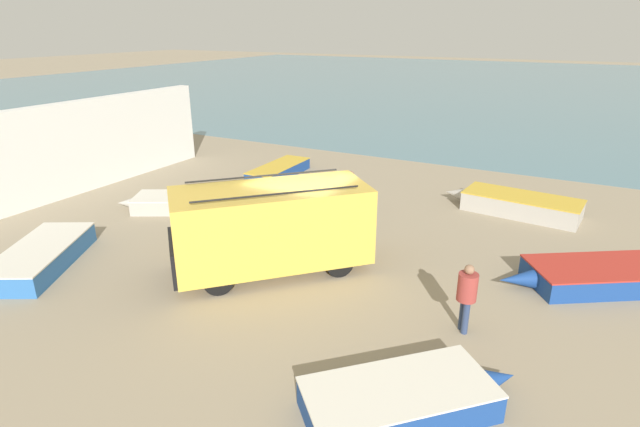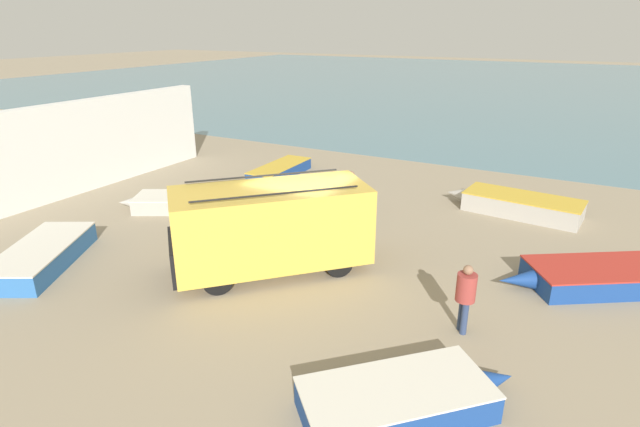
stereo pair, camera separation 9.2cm
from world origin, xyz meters
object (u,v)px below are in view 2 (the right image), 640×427
fishing_rowboat_4 (517,204)px  fisherman_0 (466,293)px  fishing_rowboat_0 (44,254)px  fisherman_1 (351,192)px  fishing_rowboat_1 (607,276)px  fishing_rowboat_5 (281,170)px  fishing_rowboat_2 (402,399)px  parked_van (270,226)px  fishing_rowboat_3 (177,202)px

fishing_rowboat_4 → fisherman_0: size_ratio=3.00×
fishing_rowboat_0 → fisherman_0: fisherman_0 is taller
fishing_rowboat_4 → fisherman_1: (-4.95, -3.55, 0.73)m
fishing_rowboat_0 → fishing_rowboat_1: bearing=-95.3°
fishing_rowboat_0 → fishing_rowboat_5: bearing=-34.6°
fishing_rowboat_1 → fisherman_0: fisherman_0 is taller
fishing_rowboat_0 → fishing_rowboat_4: 15.46m
fishing_rowboat_4 → fishing_rowboat_1: bearing=128.2°
fishing_rowboat_1 → fishing_rowboat_5: 13.75m
fishing_rowboat_2 → fishing_rowboat_5: 15.10m
parked_van → fishing_rowboat_4: 9.55m
fishing_rowboat_5 → fisherman_0: bearing=-131.1°
parked_van → fishing_rowboat_1: 8.88m
fishing_rowboat_5 → fishing_rowboat_2: bearing=-140.6°
fishing_rowboat_2 → fishing_rowboat_1: bearing=20.8°
fishing_rowboat_5 → fishing_rowboat_0: bearing=173.0°
fishing_rowboat_0 → fishing_rowboat_5: fishing_rowboat_0 is taller
fishing_rowboat_3 → fishing_rowboat_5: fishing_rowboat_3 is taller
fishing_rowboat_0 → fishing_rowboat_4: fishing_rowboat_4 is taller
fishing_rowboat_2 → fishing_rowboat_4: (0.27, 11.39, 0.06)m
parked_van → fishing_rowboat_2: bearing=99.4°
fishing_rowboat_1 → fisherman_0: bearing=21.4°
parked_van → fishing_rowboat_5: bearing=-104.8°
fishing_rowboat_0 → fishing_rowboat_2: 10.95m
fishing_rowboat_1 → fishing_rowboat_4: (-2.85, 4.55, 0.06)m
fishing_rowboat_0 → fishing_rowboat_4: size_ratio=0.91×
parked_van → fishing_rowboat_5: size_ratio=1.18×
parked_van → fishing_rowboat_3: parked_van is taller
parked_van → fishing_rowboat_2: 6.23m
fisherman_0 → fisherman_1: (-5.01, 4.86, 0.10)m
fisherman_0 → fishing_rowboat_1: bearing=19.9°
fishing_rowboat_2 → fishing_rowboat_4: 11.39m
fishing_rowboat_1 → fishing_rowboat_2: fishing_rowboat_1 is taller
fishing_rowboat_4 → fisherman_0: (0.06, -8.41, 0.63)m
fisherman_0 → fisherman_1: 6.98m
fishing_rowboat_5 → fisherman_1: fisherman_1 is taller
fishing_rowboat_2 → fishing_rowboat_3: (-10.81, 5.88, -0.01)m
parked_van → fisherman_0: (5.38, -0.53, -0.32)m
fishing_rowboat_1 → fishing_rowboat_4: bearing=-90.7°
parked_van → fisherman_1: parked_van is taller
fishing_rowboat_4 → parked_van: bearing=62.1°
fishing_rowboat_1 → fishing_rowboat_5: (-12.95, 4.63, -0.02)m
fishing_rowboat_2 → fisherman_1: 9.16m
fishing_rowboat_1 → fishing_rowboat_3: size_ratio=1.27×
fishing_rowboat_3 → fisherman_0: fisherman_0 is taller
parked_van → fishing_rowboat_5: parked_van is taller
fishing_rowboat_3 → fishing_rowboat_5: 5.67m
fishing_rowboat_0 → fishing_rowboat_5: (1.10, 10.74, -0.04)m
parked_van → fisherman_0: parked_van is taller
fishing_rowboat_1 → fishing_rowboat_3: fishing_rowboat_1 is taller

